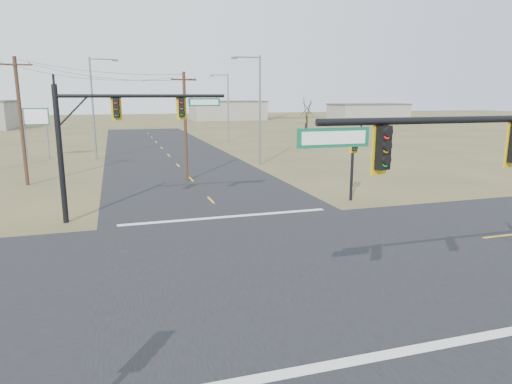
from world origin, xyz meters
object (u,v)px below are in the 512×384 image
utility_pole_far (21,120)px  streetlight_a (258,105)px  mast_arm_far (115,124)px  utility_pole_near (185,125)px  highway_sign (35,123)px  streetlight_b (227,104)px  bare_tree_c (307,107)px  pedestal_signal_ne (354,151)px  streetlight_c (95,103)px

utility_pole_far → streetlight_a: size_ratio=0.91×
utility_pole_far → mast_arm_far: bearing=-61.3°
utility_pole_near → highway_sign: bearing=127.5°
streetlight_b → bare_tree_c: 14.69m
pedestal_signal_ne → streetlight_b: streetlight_b is taller
bare_tree_c → streetlight_c: bearing=-176.0°
pedestal_signal_ne → utility_pole_far: 24.70m
pedestal_signal_ne → streetlight_a: (-1.20, 16.96, 2.63)m
pedestal_signal_ne → utility_pole_far: utility_pole_far is taller
streetlight_b → mast_arm_far: bearing=-112.9°
utility_pole_near → bare_tree_c: 25.53m
pedestal_signal_ne → streetlight_c: (-16.50, 26.40, 2.74)m
streetlight_a → streetlight_c: (-15.30, 9.45, 0.11)m
mast_arm_far → streetlight_c: (-1.90, 26.50, 0.72)m
utility_pole_near → utility_pole_far: utility_pole_far is taller
mast_arm_far → streetlight_b: bearing=74.3°
utility_pole_near → streetlight_a: (8.09, 6.65, 1.42)m
utility_pole_near → streetlight_b: bearing=70.6°
highway_sign → streetlight_b: streetlight_b is taller
streetlight_a → highway_sign: bearing=133.5°
pedestal_signal_ne → utility_pole_near: size_ratio=0.53×
utility_pole_far → highway_sign: size_ratio=1.75×
utility_pole_near → utility_pole_far: (-12.08, 1.96, 0.49)m
utility_pole_far → utility_pole_near: bearing=-9.2°
pedestal_signal_ne → utility_pole_far: bearing=171.3°
mast_arm_far → bare_tree_c: (23.52, 28.29, 0.04)m
streetlight_c → bare_tree_c: streetlight_c is taller
pedestal_signal_ne → highway_sign: (-22.74, 27.84, 0.64)m
utility_pole_far → streetlight_b: (22.86, 28.60, 0.56)m
utility_pole_far → streetlight_a: 20.73m
mast_arm_far → utility_pole_near: utility_pole_near is taller
streetlight_c → highway_sign: bearing=142.8°
mast_arm_far → streetlight_c: streetlight_c is taller
streetlight_c → pedestal_signal_ne: bearing=-82.3°
utility_pole_far → streetlight_a: bearing=13.1°
utility_pole_near → utility_pole_far: bearing=170.8°
pedestal_signal_ne → streetlight_b: bearing=109.1°
mast_arm_far → streetlight_b: (16.09, 40.96, 0.25)m
utility_pole_far → bare_tree_c: utility_pole_far is taller
mast_arm_far → highway_sign: size_ratio=1.66×
pedestal_signal_ne → streetlight_a: bearing=115.2°
utility_pole_near → highway_sign: (-13.45, 17.54, -0.57)m
streetlight_b → pedestal_signal_ne: bearing=-93.5°
mast_arm_far → highway_sign: (-8.13, 27.94, -1.38)m
mast_arm_far → pedestal_signal_ne: 14.75m
streetlight_a → streetlight_b: bearing=63.9°
streetlight_c → bare_tree_c: bearing=-20.2°
streetlight_a → mast_arm_far: bearing=-147.9°
pedestal_signal_ne → bare_tree_c: 29.64m
streetlight_a → streetlight_b: streetlight_a is taller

